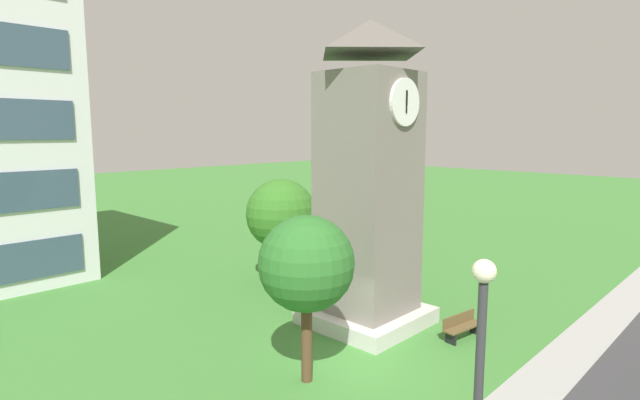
{
  "coord_description": "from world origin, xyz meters",
  "views": [
    {
      "loc": [
        -11.58,
        -9.42,
        7.5
      ],
      "look_at": [
        1.59,
        3.21,
        4.95
      ],
      "focal_mm": 27.85,
      "sensor_mm": 36.0,
      "label": 1
    }
  ],
  "objects_px": {
    "park_bench": "(462,326)",
    "tree_streetside": "(306,264)",
    "street_lamp": "(478,396)",
    "tree_by_building": "(281,214)",
    "clock_tower": "(368,192)"
  },
  "relations": [
    {
      "from": "park_bench",
      "to": "tree_by_building",
      "type": "distance_m",
      "value": 10.27
    },
    {
      "from": "park_bench",
      "to": "tree_streetside",
      "type": "relative_size",
      "value": 0.36
    },
    {
      "from": "park_bench",
      "to": "clock_tower",
      "type": "bearing_deg",
      "value": 109.66
    },
    {
      "from": "clock_tower",
      "to": "tree_by_building",
      "type": "distance_m",
      "value": 6.74
    },
    {
      "from": "park_bench",
      "to": "tree_by_building",
      "type": "relative_size",
      "value": 0.36
    },
    {
      "from": "clock_tower",
      "to": "tree_by_building",
      "type": "height_order",
      "value": "clock_tower"
    },
    {
      "from": "clock_tower",
      "to": "tree_by_building",
      "type": "bearing_deg",
      "value": 78.85
    },
    {
      "from": "park_bench",
      "to": "street_lamp",
      "type": "height_order",
      "value": "street_lamp"
    },
    {
      "from": "tree_streetside",
      "to": "tree_by_building",
      "type": "bearing_deg",
      "value": 52.46
    },
    {
      "from": "clock_tower",
      "to": "tree_streetside",
      "type": "distance_m",
      "value": 5.33
    },
    {
      "from": "tree_streetside",
      "to": "park_bench",
      "type": "bearing_deg",
      "value": -17.14
    },
    {
      "from": "street_lamp",
      "to": "tree_by_building",
      "type": "height_order",
      "value": "street_lamp"
    },
    {
      "from": "park_bench",
      "to": "tree_streetside",
      "type": "distance_m",
      "value": 7.11
    },
    {
      "from": "clock_tower",
      "to": "street_lamp",
      "type": "xyz_separation_m",
      "value": [
        -8.03,
        -8.49,
        -1.66
      ]
    },
    {
      "from": "tree_by_building",
      "to": "clock_tower",
      "type": "bearing_deg",
      "value": -101.15
    }
  ]
}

